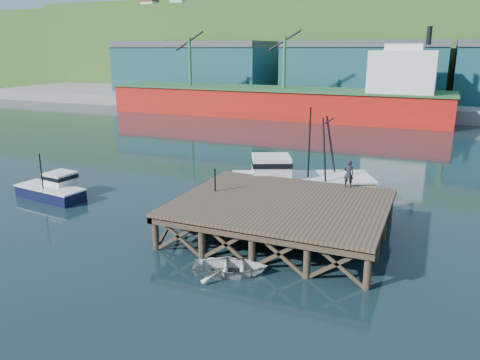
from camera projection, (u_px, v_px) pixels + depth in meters
The scene contains 12 objects.
ground at pixel (199, 222), 30.02m from camera, with size 300.00×300.00×0.00m, color black.
wharf at pixel (281, 205), 27.25m from camera, with size 12.00×10.00×2.62m.
far_quay at pixel (366, 100), 91.73m from camera, with size 160.00×40.00×2.00m, color gray.
warehouse_left at pixel (196, 69), 99.04m from camera, with size 32.00×16.00×9.00m, color #184B51.
warehouse_mid at pixel (365, 73), 85.81m from camera, with size 28.00×16.00×9.00m, color #184B51.
cargo_ship at pixel (293, 97), 74.82m from camera, with size 55.50×10.00×13.75m.
hillside at pixel (388, 48), 115.59m from camera, with size 220.00×50.00×22.00m, color #2D511E.
boat_navy at pixel (53, 189), 34.68m from camera, with size 5.80×3.40×3.50m.
boat_black at pixel (219, 209), 30.40m from camera, with size 6.02×5.01×3.56m.
trawler at pixel (299, 180), 34.33m from camera, with size 10.75×7.48×6.80m.
dinghy at pixel (230, 267), 22.97m from camera, with size 2.65×3.71×0.77m, color silver.
dockworker at pixel (349, 174), 29.88m from camera, with size 0.65×0.43×1.79m, color black.
Camera 1 is at (13.46, -24.89, 10.72)m, focal length 35.00 mm.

